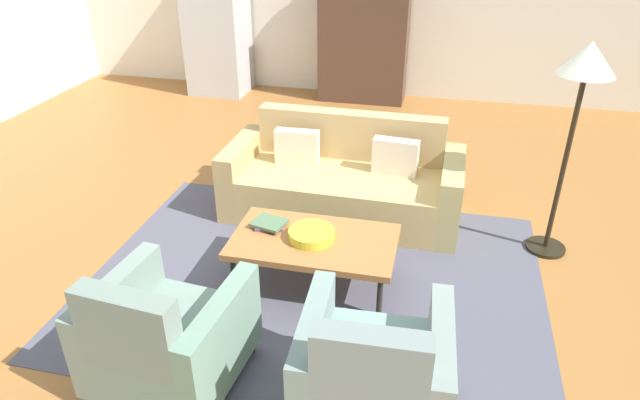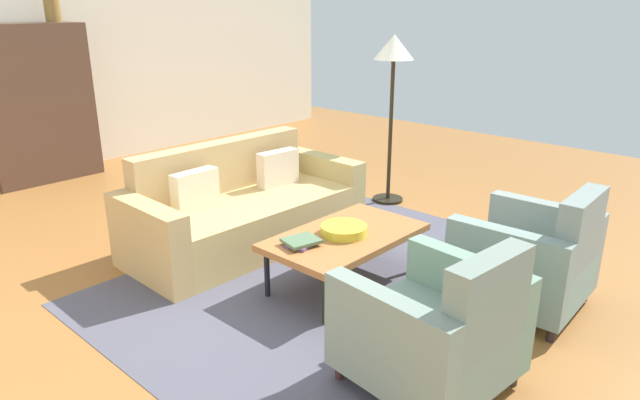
{
  "view_description": "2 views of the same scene",
  "coord_description": "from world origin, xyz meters",
  "px_view_note": "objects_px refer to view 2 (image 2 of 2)",
  "views": [
    {
      "loc": [
        0.92,
        -3.9,
        2.61
      ],
      "look_at": [
        0.09,
        -0.26,
        0.56
      ],
      "focal_mm": 31.36,
      "sensor_mm": 36.0,
      "label": 1
    },
    {
      "loc": [
        -2.85,
        -3.05,
        2.0
      ],
      "look_at": [
        -0.02,
        -0.44,
        0.67
      ],
      "focal_mm": 31.9,
      "sensor_mm": 36.0,
      "label": 2
    }
  ],
  "objects_px": {
    "vase_round": "(52,10)",
    "armchair_right": "(533,261)",
    "fruit_bowl": "(344,230)",
    "book_stack": "(301,242)",
    "cabinet": "(36,104)",
    "floor_lamp": "(393,63)",
    "armchair_left": "(439,333)",
    "couch": "(242,211)",
    "coffee_table": "(345,238)"
  },
  "relations": [
    {
      "from": "vase_round",
      "to": "armchair_right",
      "type": "bearing_deg",
      "value": -83.83
    },
    {
      "from": "fruit_bowl",
      "to": "book_stack",
      "type": "height_order",
      "value": "fruit_bowl"
    },
    {
      "from": "cabinet",
      "to": "floor_lamp",
      "type": "relative_size",
      "value": 1.05
    },
    {
      "from": "armchair_right",
      "to": "vase_round",
      "type": "distance_m",
      "value": 5.84
    },
    {
      "from": "armchair_left",
      "to": "armchair_right",
      "type": "distance_m",
      "value": 1.21
    },
    {
      "from": "armchair_right",
      "to": "vase_round",
      "type": "relative_size",
      "value": 3.14
    },
    {
      "from": "armchair_left",
      "to": "cabinet",
      "type": "relative_size",
      "value": 0.49
    },
    {
      "from": "cabinet",
      "to": "vase_round",
      "type": "relative_size",
      "value": 6.42
    },
    {
      "from": "armchair_left",
      "to": "armchair_right",
      "type": "height_order",
      "value": "same"
    },
    {
      "from": "floor_lamp",
      "to": "armchair_right",
      "type": "bearing_deg",
      "value": -119.59
    },
    {
      "from": "vase_round",
      "to": "floor_lamp",
      "type": "height_order",
      "value": "vase_round"
    },
    {
      "from": "couch",
      "to": "book_stack",
      "type": "bearing_deg",
      "value": 72.4
    },
    {
      "from": "book_stack",
      "to": "cabinet",
      "type": "bearing_deg",
      "value": 89.78
    },
    {
      "from": "vase_round",
      "to": "couch",
      "type": "bearing_deg",
      "value": -89.95
    },
    {
      "from": "armchair_right",
      "to": "cabinet",
      "type": "distance_m",
      "value": 5.7
    },
    {
      "from": "book_stack",
      "to": "vase_round",
      "type": "xyz_separation_m",
      "value": [
        0.37,
        4.33,
        1.51
      ]
    },
    {
      "from": "coffee_table",
      "to": "book_stack",
      "type": "relative_size",
      "value": 4.32
    },
    {
      "from": "coffee_table",
      "to": "fruit_bowl",
      "type": "height_order",
      "value": "fruit_bowl"
    },
    {
      "from": "fruit_bowl",
      "to": "cabinet",
      "type": "bearing_deg",
      "value": 94.32
    },
    {
      "from": "fruit_bowl",
      "to": "floor_lamp",
      "type": "relative_size",
      "value": 0.2
    },
    {
      "from": "coffee_table",
      "to": "cabinet",
      "type": "height_order",
      "value": "cabinet"
    },
    {
      "from": "coffee_table",
      "to": "vase_round",
      "type": "height_order",
      "value": "vase_round"
    },
    {
      "from": "floor_lamp",
      "to": "armchair_left",
      "type": "bearing_deg",
      "value": -139.1
    },
    {
      "from": "armchair_left",
      "to": "cabinet",
      "type": "xyz_separation_m",
      "value": [
        0.26,
        5.59,
        0.56
      ]
    },
    {
      "from": "cabinet",
      "to": "floor_lamp",
      "type": "distance_m",
      "value": 4.15
    },
    {
      "from": "coffee_table",
      "to": "armchair_left",
      "type": "bearing_deg",
      "value": -117.48
    },
    {
      "from": "fruit_bowl",
      "to": "vase_round",
      "type": "relative_size",
      "value": 1.21
    },
    {
      "from": "book_stack",
      "to": "vase_round",
      "type": "distance_m",
      "value": 4.6
    },
    {
      "from": "coffee_table",
      "to": "armchair_left",
      "type": "height_order",
      "value": "armchair_left"
    },
    {
      "from": "fruit_bowl",
      "to": "vase_round",
      "type": "height_order",
      "value": "vase_round"
    },
    {
      "from": "coffee_table",
      "to": "armchair_right",
      "type": "height_order",
      "value": "armchair_right"
    },
    {
      "from": "couch",
      "to": "armchair_left",
      "type": "bearing_deg",
      "value": 76.56
    },
    {
      "from": "cabinet",
      "to": "armchair_right",
      "type": "bearing_deg",
      "value": -80.31
    },
    {
      "from": "armchair_right",
      "to": "book_stack",
      "type": "relative_size",
      "value": 3.17
    },
    {
      "from": "armchair_right",
      "to": "cabinet",
      "type": "relative_size",
      "value": 0.49
    },
    {
      "from": "floor_lamp",
      "to": "coffee_table",
      "type": "bearing_deg",
      "value": -153.22
    },
    {
      "from": "couch",
      "to": "cabinet",
      "type": "xyz_separation_m",
      "value": [
        -0.35,
        3.24,
        0.61
      ]
    },
    {
      "from": "armchair_left",
      "to": "armchair_right",
      "type": "relative_size",
      "value": 1.0
    },
    {
      "from": "armchair_right",
      "to": "book_stack",
      "type": "bearing_deg",
      "value": 125.22
    },
    {
      "from": "fruit_bowl",
      "to": "book_stack",
      "type": "relative_size",
      "value": 1.22
    },
    {
      "from": "book_stack",
      "to": "couch",
      "type": "bearing_deg",
      "value": 71.35
    },
    {
      "from": "vase_round",
      "to": "armchair_left",
      "type": "bearing_deg",
      "value": -96.18
    },
    {
      "from": "coffee_table",
      "to": "armchair_right",
      "type": "relative_size",
      "value": 1.36
    },
    {
      "from": "book_stack",
      "to": "cabinet",
      "type": "relative_size",
      "value": 0.15
    },
    {
      "from": "armchair_right",
      "to": "floor_lamp",
      "type": "bearing_deg",
      "value": 57.96
    },
    {
      "from": "coffee_table",
      "to": "cabinet",
      "type": "xyz_separation_m",
      "value": [
        -0.35,
        4.42,
        0.53
      ]
    },
    {
      "from": "floor_lamp",
      "to": "fruit_bowl",
      "type": "bearing_deg",
      "value": -153.44
    },
    {
      "from": "couch",
      "to": "vase_round",
      "type": "xyz_separation_m",
      "value": [
        -0.0,
        3.23,
        1.65
      ]
    },
    {
      "from": "book_stack",
      "to": "vase_round",
      "type": "relative_size",
      "value": 0.99
    },
    {
      "from": "armchair_left",
      "to": "coffee_table",
      "type": "bearing_deg",
      "value": 68.07
    }
  ]
}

